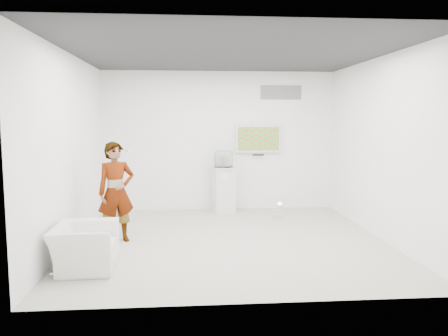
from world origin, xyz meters
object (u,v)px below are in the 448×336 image
(tv, at_px, (258,139))
(armchair, at_px, (85,247))
(pedestal, at_px, (224,190))
(floor_uplight, at_px, (279,211))
(person, at_px, (116,192))

(tv, distance_m, armchair, 4.84)
(pedestal, relative_size, floor_uplight, 3.10)
(armchair, relative_size, floor_uplight, 2.91)
(person, height_order, pedestal, person)
(person, xyz_separation_m, pedestal, (1.91, 2.11, -0.33))
(person, xyz_separation_m, armchair, (-0.21, -1.30, -0.51))
(tv, relative_size, armchair, 1.10)
(person, height_order, armchair, person)
(floor_uplight, bearing_deg, person, -154.37)
(person, relative_size, pedestal, 1.67)
(person, distance_m, pedestal, 2.86)
(pedestal, bearing_deg, armchair, -121.89)
(tv, bearing_deg, person, -138.34)
(person, xyz_separation_m, floor_uplight, (2.97, 1.43, -0.65))
(tv, bearing_deg, pedestal, -160.53)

